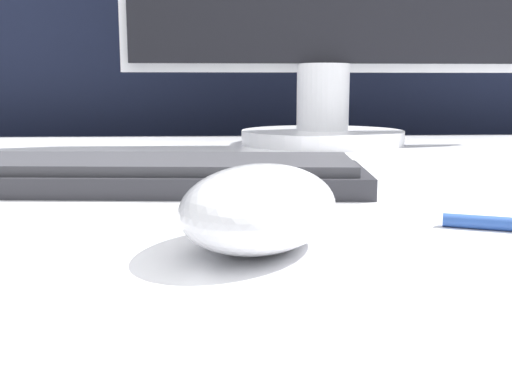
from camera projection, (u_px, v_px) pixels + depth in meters
The scene contains 3 objects.
partition_panel at pixel (259, 199), 1.17m from camera, with size 5.00×0.03×1.21m.
computer_mouse_near at pixel (260, 207), 0.30m from camera, with size 0.11×0.13×0.04m.
keyboard at pixel (136, 174), 0.49m from camera, with size 0.38×0.15×0.02m.
Camera 1 is at (-0.07, -0.42, 0.82)m, focal length 42.00 mm.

